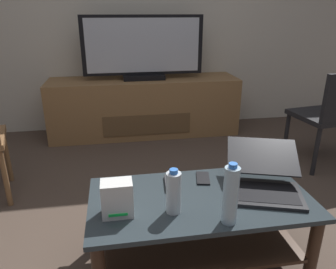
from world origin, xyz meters
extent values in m
plane|color=#4C3D33|center=(0.00, 0.00, 0.00)|extent=(7.68, 7.68, 0.00)
cube|color=#2D383D|center=(0.14, -0.03, 0.39)|extent=(1.11, 0.57, 0.02)
cube|color=#472D1E|center=(0.14, -0.03, 0.14)|extent=(0.98, 0.50, 0.02)
cylinder|color=#472D1E|center=(0.64, -0.26, 0.19)|extent=(0.06, 0.06, 0.37)
cylinder|color=#472D1E|center=(-0.37, 0.21, 0.19)|extent=(0.06, 0.06, 0.37)
cylinder|color=#472D1E|center=(0.64, 0.21, 0.19)|extent=(0.06, 0.06, 0.37)
cube|color=olive|center=(0.05, 1.98, 0.30)|extent=(1.98, 0.51, 0.60)
cube|color=brown|center=(0.05, 1.72, 0.18)|extent=(0.89, 0.01, 0.21)
cube|color=black|center=(0.05, 1.96, 0.63)|extent=(0.43, 0.20, 0.05)
cube|color=black|center=(0.05, 1.96, 0.94)|extent=(1.22, 0.04, 0.58)
cube|color=#B2B7C1|center=(0.05, 1.93, 0.94)|extent=(1.14, 0.01, 0.53)
cube|color=black|center=(1.47, 0.98, 0.44)|extent=(0.50, 0.50, 0.04)
cylinder|color=black|center=(1.64, 1.19, 0.21)|extent=(0.04, 0.04, 0.42)
cylinder|color=black|center=(1.26, 1.14, 0.21)|extent=(0.04, 0.04, 0.42)
cylinder|color=black|center=(1.31, 0.76, 0.21)|extent=(0.04, 0.04, 0.42)
cylinder|color=brown|center=(-1.12, 1.08, 0.21)|extent=(0.04, 0.04, 0.42)
cylinder|color=brown|center=(-1.02, 0.71, 0.21)|extent=(0.04, 0.04, 0.42)
cube|color=black|center=(0.46, -0.07, 0.41)|extent=(0.43, 0.36, 0.02)
cube|color=black|center=(0.46, -0.07, 0.42)|extent=(0.37, 0.29, 0.00)
cube|color=black|center=(0.51, 0.11, 0.53)|extent=(0.43, 0.34, 0.12)
cube|color=silver|center=(0.51, 0.11, 0.53)|extent=(0.38, 0.30, 0.10)
cube|color=white|center=(-0.28, -0.11, 0.48)|extent=(0.14, 0.10, 0.17)
cube|color=#19D84C|center=(-0.28, -0.16, 0.43)|extent=(0.08, 0.00, 0.01)
cylinder|color=silver|center=(-0.02, -0.13, 0.50)|extent=(0.07, 0.07, 0.20)
cylinder|color=blue|center=(-0.02, -0.13, 0.61)|extent=(0.04, 0.04, 0.02)
cylinder|color=silver|center=(0.21, -0.24, 0.53)|extent=(0.07, 0.07, 0.27)
cylinder|color=blue|center=(0.21, -0.24, 0.68)|extent=(0.04, 0.04, 0.02)
cube|color=black|center=(0.20, 0.15, 0.40)|extent=(0.10, 0.15, 0.01)
cube|color=#2D2D30|center=(0.00, 0.12, 0.41)|extent=(0.06, 0.16, 0.02)
cube|color=black|center=(-0.26, 0.08, 0.41)|extent=(0.11, 0.16, 0.02)
camera|label=1|loc=(-0.26, -1.37, 1.28)|focal=34.41mm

